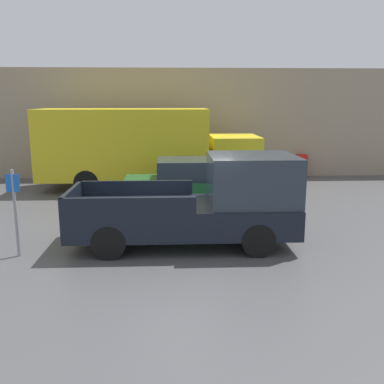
{
  "coord_description": "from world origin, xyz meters",
  "views": [
    {
      "loc": [
        -0.33,
        -10.11,
        3.52
      ],
      "look_at": [
        0.19,
        1.06,
        1.11
      ],
      "focal_mm": 40.0,
      "sensor_mm": 36.0,
      "label": 1
    }
  ],
  "objects_px": {
    "delivery_truck": "(141,146)",
    "newspaper_box": "(301,166)",
    "car": "(191,183)",
    "parking_sign": "(15,208)",
    "pickup_truck": "(205,204)"
  },
  "relations": [
    {
      "from": "pickup_truck",
      "to": "parking_sign",
      "type": "relative_size",
      "value": 2.71
    },
    {
      "from": "pickup_truck",
      "to": "newspaper_box",
      "type": "height_order",
      "value": "pickup_truck"
    },
    {
      "from": "car",
      "to": "delivery_truck",
      "type": "height_order",
      "value": "delivery_truck"
    },
    {
      "from": "pickup_truck",
      "to": "newspaper_box",
      "type": "relative_size",
      "value": 5.19
    },
    {
      "from": "newspaper_box",
      "to": "car",
      "type": "bearing_deg",
      "value": -133.88
    },
    {
      "from": "delivery_truck",
      "to": "newspaper_box",
      "type": "height_order",
      "value": "delivery_truck"
    },
    {
      "from": "car",
      "to": "parking_sign",
      "type": "relative_size",
      "value": 2.16
    },
    {
      "from": "parking_sign",
      "to": "newspaper_box",
      "type": "distance_m",
      "value": 13.8
    },
    {
      "from": "pickup_truck",
      "to": "newspaper_box",
      "type": "bearing_deg",
      "value": 60.69
    },
    {
      "from": "car",
      "to": "parking_sign",
      "type": "height_order",
      "value": "parking_sign"
    },
    {
      "from": "delivery_truck",
      "to": "parking_sign",
      "type": "xyz_separation_m",
      "value": [
        -2.29,
        -7.76,
        -0.57
      ]
    },
    {
      "from": "delivery_truck",
      "to": "parking_sign",
      "type": "relative_size",
      "value": 4.32
    },
    {
      "from": "pickup_truck",
      "to": "newspaper_box",
      "type": "distance_m",
      "value": 10.64
    },
    {
      "from": "newspaper_box",
      "to": "parking_sign",
      "type": "bearing_deg",
      "value": -133.93
    },
    {
      "from": "delivery_truck",
      "to": "car",
      "type": "bearing_deg",
      "value": -61.07
    }
  ]
}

